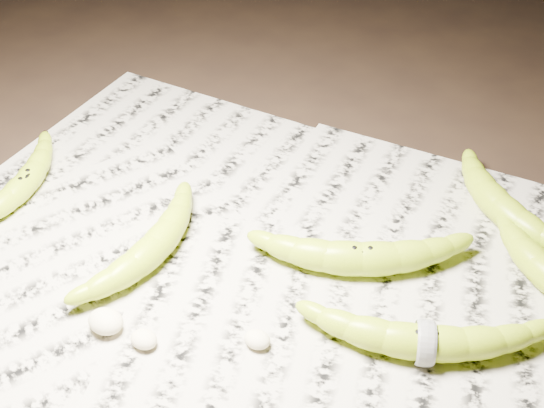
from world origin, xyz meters
The scene contains 11 objects.
ground centered at (0.00, 0.00, 0.00)m, with size 3.00×3.00×0.00m, color black.
newspaper_patch centered at (0.00, -0.02, 0.00)m, with size 0.90×0.70×0.01m, color #B3AC9A.
banana_left_a centered at (-0.34, -0.05, 0.02)m, with size 0.18×0.05×0.03m, color #B7D21A, non-canonical shape.
banana_left_b centered at (-0.12, -0.07, 0.03)m, with size 0.19×0.06×0.04m, color #B7D21A, non-canonical shape.
banana_center centered at (0.09, 0.03, 0.03)m, with size 0.22×0.07×0.04m, color #B7D21A, non-canonical shape.
banana_taped centered at (0.20, -0.05, 0.03)m, with size 0.23×0.06×0.04m, color #B7D21A, non-canonical shape.
banana_upper_b centered at (0.20, 0.20, 0.03)m, with size 0.19×0.06×0.04m, color #B7D21A, non-canonical shape.
measuring_tape centered at (0.20, -0.05, 0.03)m, with size 0.05×0.05×0.00m, color white.
flesh_chunk_a centered at (-0.11, -0.18, 0.02)m, with size 0.04×0.03×0.02m, color #FFF2C5.
flesh_chunk_b centered at (-0.06, -0.17, 0.02)m, with size 0.03×0.02×0.02m, color #FFF2C5.
flesh_chunk_c centered at (0.04, -0.12, 0.02)m, with size 0.03×0.02×0.02m, color #FFF2C5.
Camera 1 is at (0.31, -0.55, 0.62)m, focal length 50.00 mm.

